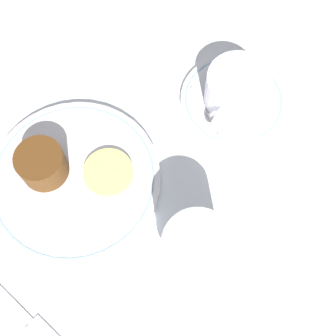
{
  "coord_description": "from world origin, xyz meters",
  "views": [
    {
      "loc": [
        0.11,
        0.2,
        0.59
      ],
      "look_at": [
        -0.08,
        0.09,
        0.04
      ],
      "focal_mm": 50.0,
      "sensor_mm": 36.0,
      "label": 1
    }
  ],
  "objects_px": {
    "dinner_plate": "(74,180)",
    "dessert_cake": "(43,163)",
    "coffee_cup": "(236,89)",
    "wine_glass": "(196,251)",
    "fork": "(21,311)"
  },
  "relations": [
    {
      "from": "dinner_plate",
      "to": "dessert_cake",
      "type": "distance_m",
      "value": 0.05
    },
    {
      "from": "coffee_cup",
      "to": "dessert_cake",
      "type": "bearing_deg",
      "value": -35.73
    },
    {
      "from": "dessert_cake",
      "to": "coffee_cup",
      "type": "bearing_deg",
      "value": 144.27
    },
    {
      "from": "wine_glass",
      "to": "coffee_cup",
      "type": "bearing_deg",
      "value": -163.66
    },
    {
      "from": "dinner_plate",
      "to": "fork",
      "type": "relative_size",
      "value": 1.3
    },
    {
      "from": "coffee_cup",
      "to": "fork",
      "type": "bearing_deg",
      "value": -11.88
    },
    {
      "from": "coffee_cup",
      "to": "fork",
      "type": "height_order",
      "value": "coffee_cup"
    },
    {
      "from": "coffee_cup",
      "to": "dessert_cake",
      "type": "relative_size",
      "value": 1.79
    },
    {
      "from": "fork",
      "to": "coffee_cup",
      "type": "bearing_deg",
      "value": 168.12
    },
    {
      "from": "fork",
      "to": "dessert_cake",
      "type": "bearing_deg",
      "value": -153.91
    },
    {
      "from": "dessert_cake",
      "to": "wine_glass",
      "type": "bearing_deg",
      "value": 89.38
    },
    {
      "from": "coffee_cup",
      "to": "dessert_cake",
      "type": "height_order",
      "value": "coffee_cup"
    },
    {
      "from": "fork",
      "to": "dessert_cake",
      "type": "distance_m",
      "value": 0.18
    },
    {
      "from": "coffee_cup",
      "to": "wine_glass",
      "type": "height_order",
      "value": "wine_glass"
    },
    {
      "from": "wine_glass",
      "to": "fork",
      "type": "bearing_deg",
      "value": -42.65
    }
  ]
}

